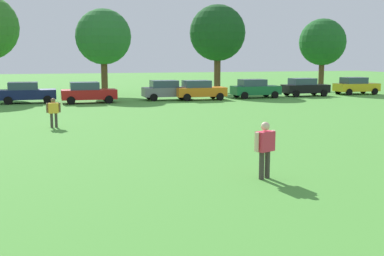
# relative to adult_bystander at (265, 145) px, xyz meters

# --- Properties ---
(ground_plane) EXTENTS (160.00, 160.00, 0.00)m
(ground_plane) POSITION_rel_adult_bystander_xyz_m (-6.26, 17.59, -1.03)
(ground_plane) COLOR #4C9338
(adult_bystander) EXTENTS (0.78, 0.51, 1.74)m
(adult_bystander) POSITION_rel_adult_bystander_xyz_m (0.00, 0.00, 0.00)
(adult_bystander) COLOR #3F3833
(adult_bystander) RESTS_ON ground
(bystander_near_trees) EXTENTS (0.73, 0.31, 1.54)m
(bystander_near_trees) POSITION_rel_adult_bystander_xyz_m (-5.90, 12.92, -0.12)
(bystander_near_trees) COLOR #3F3833
(bystander_near_trees) RESTS_ON ground
(parked_car_navy_1) EXTENTS (4.30, 2.02, 1.68)m
(parked_car_navy_1) POSITION_rel_adult_bystander_xyz_m (-7.69, 27.44, -0.18)
(parked_car_navy_1) COLOR #141E4C
(parked_car_navy_1) RESTS_ON ground
(parked_car_red_2) EXTENTS (4.30, 2.02, 1.68)m
(parked_car_red_2) POSITION_rel_adult_bystander_xyz_m (-3.02, 26.08, -0.18)
(parked_car_red_2) COLOR red
(parked_car_red_2) RESTS_ON ground
(parked_car_gray_3) EXTENTS (4.30, 2.02, 1.68)m
(parked_car_gray_3) POSITION_rel_adult_bystander_xyz_m (3.71, 26.95, -0.18)
(parked_car_gray_3) COLOR slate
(parked_car_gray_3) RESTS_ON ground
(parked_car_orange_4) EXTENTS (4.30, 2.02, 1.68)m
(parked_car_orange_4) POSITION_rel_adult_bystander_xyz_m (6.37, 26.14, -0.18)
(parked_car_orange_4) COLOR orange
(parked_car_orange_4) RESTS_ON ground
(parked_car_green_5) EXTENTS (4.30, 2.02, 1.68)m
(parked_car_green_5) POSITION_rel_adult_bystander_xyz_m (11.75, 26.59, -0.18)
(parked_car_green_5) COLOR #196B38
(parked_car_green_5) RESTS_ON ground
(parked_car_black_6) EXTENTS (4.30, 2.02, 1.68)m
(parked_car_black_6) POSITION_rel_adult_bystander_xyz_m (17.11, 27.12, -0.18)
(parked_car_black_6) COLOR black
(parked_car_black_6) RESTS_ON ground
(parked_car_yellow_7) EXTENTS (4.30, 2.02, 1.68)m
(parked_car_yellow_7) POSITION_rel_adult_bystander_xyz_m (23.03, 27.53, -0.18)
(parked_car_yellow_7) COLOR yellow
(parked_car_yellow_7) RESTS_ON ground
(tree_center) EXTENTS (5.26, 5.26, 8.20)m
(tree_center) POSITION_rel_adult_bystander_xyz_m (-0.80, 33.63, 4.50)
(tree_center) COLOR brown
(tree_center) RESTS_ON ground
(tree_right) EXTENTS (5.79, 5.79, 9.02)m
(tree_right) POSITION_rel_adult_bystander_xyz_m (11.03, 34.50, 5.06)
(tree_right) COLOR brown
(tree_right) RESTS_ON ground
(tree_far_right) EXTENTS (4.95, 4.95, 7.71)m
(tree_far_right) POSITION_rel_adult_bystander_xyz_m (22.23, 32.54, 4.17)
(tree_far_right) COLOR brown
(tree_far_right) RESTS_ON ground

